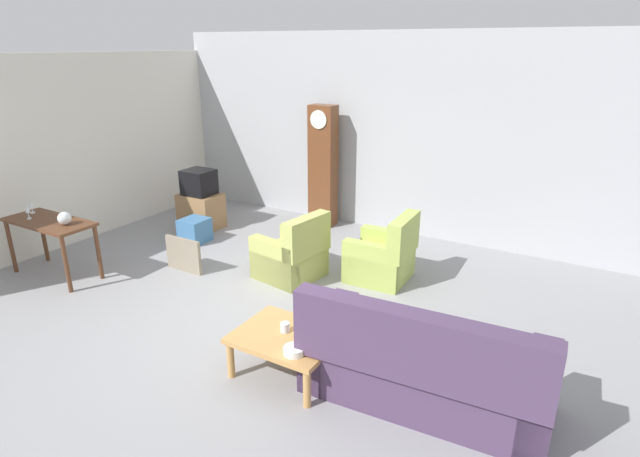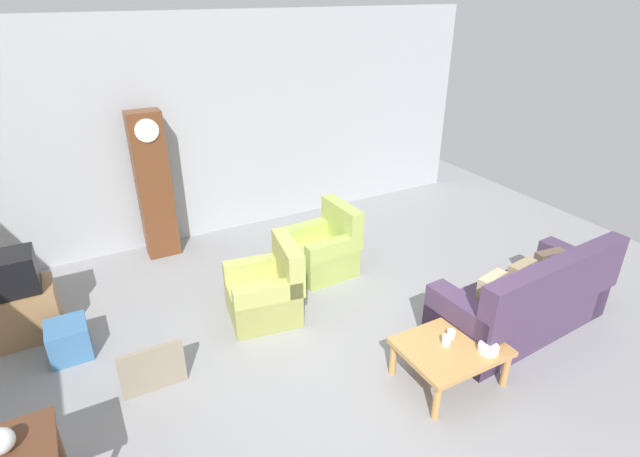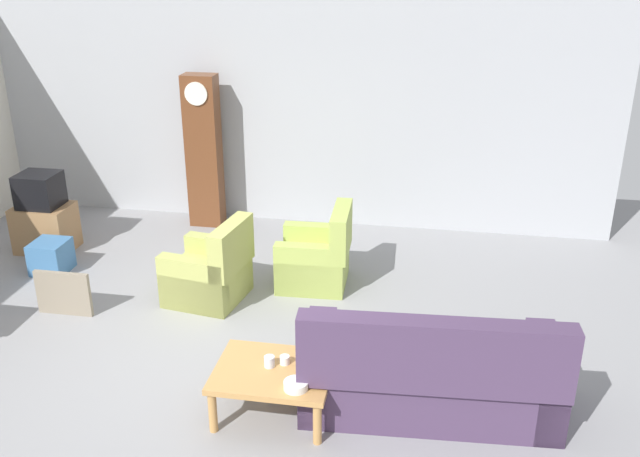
% 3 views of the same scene
% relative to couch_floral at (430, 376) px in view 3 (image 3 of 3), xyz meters
% --- Properties ---
extents(ground_plane, '(10.40, 10.40, 0.00)m').
position_rel_couch_floral_xyz_m(ground_plane, '(-1.97, 0.50, -0.36)').
color(ground_plane, gray).
extents(garage_door_wall, '(8.40, 0.16, 3.20)m').
position_rel_couch_floral_xyz_m(garage_door_wall, '(-1.97, 4.10, 1.24)').
color(garage_door_wall, '#ADAFB5').
rests_on(garage_door_wall, ground_plane).
extents(couch_floral, '(2.15, 1.01, 1.04)m').
position_rel_couch_floral_xyz_m(couch_floral, '(0.00, 0.00, 0.00)').
color(couch_floral, '#4C3856').
rests_on(couch_floral, ground_plane).
extents(armchair_olive_near, '(0.90, 0.87, 0.92)m').
position_rel_couch_floral_xyz_m(armchair_olive_near, '(-2.40, 1.60, -0.05)').
color(armchair_olive_near, tan).
rests_on(armchair_olive_near, ground_plane).
extents(armchair_olive_far, '(0.82, 0.79, 0.92)m').
position_rel_couch_floral_xyz_m(armchair_olive_far, '(-1.33, 2.17, -0.05)').
color(armchair_olive_far, '#A7BA56').
rests_on(armchair_olive_far, ground_plane).
extents(coffee_table_wood, '(0.96, 0.76, 0.42)m').
position_rel_couch_floral_xyz_m(coffee_table_wood, '(-1.26, -0.22, 0.01)').
color(coffee_table_wood, tan).
rests_on(coffee_table_wood, ground_plane).
extents(grandfather_clock, '(0.44, 0.30, 2.06)m').
position_rel_couch_floral_xyz_m(grandfather_clock, '(-3.14, 3.70, 0.68)').
color(grandfather_clock, brown).
rests_on(grandfather_clock, ground_plane).
extents(tv_stand_cabinet, '(0.68, 0.52, 0.59)m').
position_rel_couch_floral_xyz_m(tv_stand_cabinet, '(-4.87, 2.51, -0.06)').
color(tv_stand_cabinet, '#997047').
rests_on(tv_stand_cabinet, ground_plane).
extents(tv_crt, '(0.48, 0.44, 0.42)m').
position_rel_couch_floral_xyz_m(tv_crt, '(-4.87, 2.51, 0.45)').
color(tv_crt, black).
rests_on(tv_crt, tv_stand_cabinet).
extents(framed_picture_leaning, '(0.60, 0.05, 0.48)m').
position_rel_couch_floral_xyz_m(framed_picture_leaning, '(-3.81, 1.01, -0.11)').
color(framed_picture_leaning, gray).
rests_on(framed_picture_leaning, ground_plane).
extents(storage_box_blue, '(0.40, 0.41, 0.38)m').
position_rel_couch_floral_xyz_m(storage_box_blue, '(-4.49, 1.93, -0.17)').
color(storage_box_blue, teal).
rests_on(storage_box_blue, ground_plane).
extents(cup_white_porcelain, '(0.08, 0.08, 0.07)m').
position_rel_couch_floral_xyz_m(cup_white_porcelain, '(-1.19, -0.12, 0.10)').
color(cup_white_porcelain, white).
rests_on(cup_white_porcelain, coffee_table_wood).
extents(cup_blue_rimmed, '(0.09, 0.09, 0.09)m').
position_rel_couch_floral_xyz_m(cup_blue_rimmed, '(-1.30, -0.18, 0.11)').
color(cup_blue_rimmed, silver).
rests_on(cup_blue_rimmed, coffee_table_wood).
extents(bowl_white_stacked, '(0.19, 0.19, 0.06)m').
position_rel_couch_floral_xyz_m(bowl_white_stacked, '(-1.03, -0.45, 0.10)').
color(bowl_white_stacked, white).
rests_on(bowl_white_stacked, coffee_table_wood).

